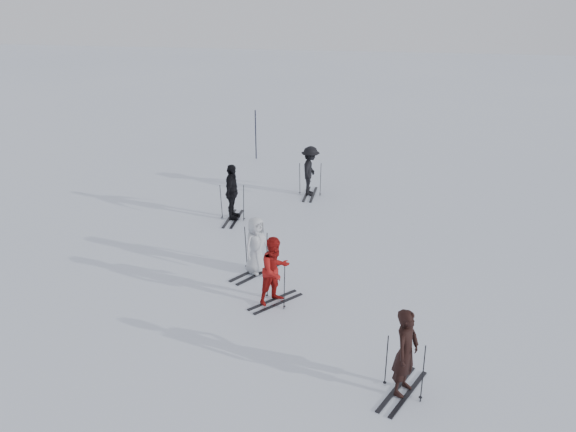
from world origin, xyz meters
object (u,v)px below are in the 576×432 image
object	(u,v)px
piste_marker	(256,135)
skier_uphill_left	(232,193)
skier_uphill_far	(310,171)
skier_near_dark	(406,353)
skier_red	(275,271)
skier_grey	(256,246)

from	to	relation	value
piste_marker	skier_uphill_left	bearing A→B (deg)	-81.65
skier_uphill_left	skier_uphill_far	xyz separation A→B (m)	(2.13, 2.91, -0.02)
skier_uphill_far	piste_marker	bearing A→B (deg)	34.97
skier_near_dark	skier_red	bearing A→B (deg)	72.15
skier_red	piste_marker	xyz separation A→B (m)	(-3.63, 12.23, 0.26)
skier_near_dark	skier_uphill_left	size ratio (longest dim) A/B	0.94
skier_near_dark	piste_marker	world-z (taller)	piste_marker
skier_near_dark	skier_grey	world-z (taller)	skier_near_dark
skier_red	skier_uphill_left	xyz separation A→B (m)	(-2.57, 4.99, 0.08)
skier_uphill_far	skier_near_dark	bearing A→B (deg)	-163.05
skier_grey	piste_marker	distance (m)	11.15
skier_near_dark	skier_uphill_left	xyz separation A→B (m)	(-5.66, 7.75, 0.06)
skier_grey	skier_uphill_left	world-z (taller)	skier_uphill_left
skier_red	skier_uphill_far	distance (m)	7.91
skier_red	skier_grey	xyz separation A→B (m)	(-0.84, 1.44, -0.06)
skier_red	skier_uphill_far	size ratio (longest dim) A/B	0.93
skier_red	skier_uphill_left	world-z (taller)	skier_uphill_left
skier_red	piste_marker	bearing A→B (deg)	55.34
skier_red	skier_uphill_far	world-z (taller)	skier_uphill_far
skier_near_dark	piste_marker	bearing A→B (deg)	48.07
skier_grey	skier_uphill_far	xyz separation A→B (m)	(0.40, 6.46, 0.12)
skier_near_dark	skier_uphill_left	bearing A→B (deg)	60.08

